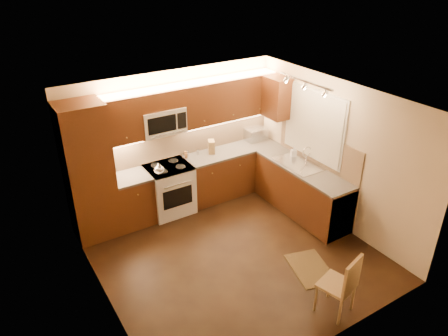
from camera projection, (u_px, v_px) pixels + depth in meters
floor at (234, 254)px, 6.72m from camera, size 4.00×4.00×0.01m
ceiling at (236, 102)px, 5.58m from camera, size 4.00×4.00×0.01m
wall_back at (174, 139)px, 7.66m from camera, size 4.00×0.01×2.50m
wall_front at (336, 262)px, 4.64m from camera, size 4.00×0.01×2.50m
wall_left at (99, 228)px, 5.21m from camera, size 0.01×4.00×2.50m
wall_right at (335, 154)px, 7.09m from camera, size 0.01×4.00×2.50m
pantry at (89, 173)px, 6.70m from camera, size 0.70×0.60×2.30m
base_cab_back_left at (133, 200)px, 7.34m from camera, size 0.62×0.60×0.86m
counter_back_left at (130, 177)px, 7.14m from camera, size 0.62×0.60×0.04m
base_cab_back_right at (232, 172)px, 8.30m from camera, size 1.92×0.60×0.86m
counter_back_right at (232, 151)px, 8.09m from camera, size 1.92×0.60×0.04m
base_cab_right at (302, 191)px, 7.63m from camera, size 0.60×2.00×0.86m
counter_right at (304, 169)px, 7.42m from camera, size 0.60×2.00×0.04m
dishwasher at (330, 209)px, 7.10m from camera, size 0.58×0.60×0.84m
backsplash_back at (192, 138)px, 7.84m from camera, size 3.30×0.02×0.60m
backsplash_right at (318, 148)px, 7.41m from camera, size 0.02×2.00×0.60m
upper_cab_back_left at (121, 119)px, 6.78m from camera, size 0.62×0.35×0.75m
upper_cab_back_right at (228, 98)px, 7.73m from camera, size 1.92×0.35×0.75m
upper_cab_bridge at (160, 99)px, 7.00m from camera, size 0.76×0.35×0.31m
upper_cab_right_corner at (277, 98)px, 7.78m from camera, size 0.35×0.50×0.75m
stove at (170, 189)px, 7.63m from camera, size 0.76×0.65×0.92m
microwave at (162, 121)px, 7.16m from camera, size 0.76×0.38×0.44m
window_frame at (314, 124)px, 7.34m from camera, size 0.03×1.44×1.24m
window_blinds at (313, 125)px, 7.33m from camera, size 0.02×1.36×1.16m
sink at (299, 161)px, 7.49m from camera, size 0.52×0.86×0.15m
faucet at (307, 154)px, 7.54m from camera, size 0.20×0.04×0.30m
track_light_bar at (305, 81)px, 6.63m from camera, size 0.04×1.20×0.03m
kettle at (159, 168)px, 7.13m from camera, size 0.17×0.17×0.20m
toaster_oven at (256, 134)px, 8.45m from camera, size 0.41×0.31×0.24m
knife_block at (211, 147)px, 7.90m from camera, size 0.18×0.21×0.25m
spice_jar_a at (188, 153)px, 7.84m from camera, size 0.06×0.06×0.09m
spice_jar_b at (186, 156)px, 7.74m from camera, size 0.05×0.05×0.09m
spice_jar_c at (198, 152)px, 7.87m from camera, size 0.05×0.05×0.11m
spice_jar_d at (186, 154)px, 7.82m from camera, size 0.05×0.05×0.09m
soap_bottle at (294, 152)px, 7.76m from camera, size 0.12×0.12×0.21m
rug at (311, 268)px, 6.41m from camera, size 0.74×0.92×0.01m
dining_chair at (337, 283)px, 5.47m from camera, size 0.51×0.51×0.92m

